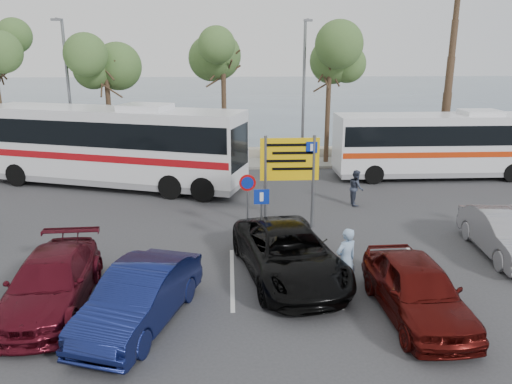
{
  "coord_description": "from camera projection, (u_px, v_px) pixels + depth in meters",
  "views": [
    {
      "loc": [
        -1.22,
        -14.77,
        6.69
      ],
      "look_at": [
        -0.26,
        3.0,
        1.52
      ],
      "focal_mm": 35.0,
      "sensor_mm": 36.0,
      "label": 1
    }
  ],
  "objects": [
    {
      "name": "ground",
      "position": [
        269.0,
        263.0,
        16.09
      ],
      "size": [
        120.0,
        120.0,
        0.0
      ],
      "primitive_type": "plane",
      "color": "#343437",
      "rests_on": "ground"
    },
    {
      "name": "kerb_strip",
      "position": [
        250.0,
        164.0,
        29.49
      ],
      "size": [
        44.0,
        2.4,
        0.15
      ],
      "primitive_type": "cube",
      "color": "gray",
      "rests_on": "ground"
    },
    {
      "name": "seawall",
      "position": [
        249.0,
        153.0,
        31.35
      ],
      "size": [
        48.0,
        0.8,
        0.6
      ],
      "primitive_type": "cube",
      "color": "#A39B82",
      "rests_on": "ground"
    },
    {
      "name": "sea",
      "position": [
        237.0,
        94.0,
        73.62
      ],
      "size": [
        140.0,
        140.0,
        0.0
      ],
      "primitive_type": "plane",
      "color": "#3C4D60",
      "rests_on": "ground"
    },
    {
      "name": "tree_left",
      "position": [
        105.0,
        60.0,
        27.42
      ],
      "size": [
        3.2,
        3.2,
        7.2
      ],
      "color": "#382619",
      "rests_on": "kerb_strip"
    },
    {
      "name": "tree_mid",
      "position": [
        223.0,
        48.0,
        27.58
      ],
      "size": [
        3.2,
        3.2,
        8.0
      ],
      "color": "#382619",
      "rests_on": "kerb_strip"
    },
    {
      "name": "tree_right",
      "position": [
        330.0,
        57.0,
        28.03
      ],
      "size": [
        3.2,
        3.2,
        7.4
      ],
      "color": "#382619",
      "rests_on": "kerb_strip"
    },
    {
      "name": "street_lamp_left",
      "position": [
        68.0,
        87.0,
        27.25
      ],
      "size": [
        0.45,
        1.15,
        8.01
      ],
      "color": "slate",
      "rests_on": "kerb_strip"
    },
    {
      "name": "street_lamp_right",
      "position": [
        304.0,
        86.0,
        27.93
      ],
      "size": [
        0.45,
        1.15,
        8.01
      ],
      "color": "slate",
      "rests_on": "kerb_strip"
    },
    {
      "name": "direction_sign",
      "position": [
        290.0,
        166.0,
        18.53
      ],
      "size": [
        2.2,
        0.12,
        3.6
      ],
      "color": "slate",
      "rests_on": "ground"
    },
    {
      "name": "sign_no_stop",
      "position": [
        248.0,
        195.0,
        17.91
      ],
      "size": [
        0.6,
        0.08,
        2.35
      ],
      "color": "slate",
      "rests_on": "ground"
    },
    {
      "name": "sign_parking",
      "position": [
        261.0,
        212.0,
        16.43
      ],
      "size": [
        0.5,
        0.07,
        2.25
      ],
      "color": "slate",
      "rests_on": "ground"
    },
    {
      "name": "lane_markings",
      "position": [
        234.0,
        277.0,
        15.07
      ],
      "size": [
        12.02,
        4.2,
        0.01
      ],
      "primitive_type": null,
      "color": "silver",
      "rests_on": "ground"
    },
    {
      "name": "coach_bus_left",
      "position": [
        111.0,
        148.0,
        24.51
      ],
      "size": [
        13.44,
        6.88,
        4.12
      ],
      "color": "white",
      "rests_on": "ground"
    },
    {
      "name": "coach_bus_right",
      "position": [
        445.0,
        147.0,
        26.22
      ],
      "size": [
        11.46,
        2.48,
        3.57
      ],
      "color": "white",
      "rests_on": "ground"
    },
    {
      "name": "car_blue",
      "position": [
        140.0,
        297.0,
        12.35
      ],
      "size": [
        2.9,
        4.81,
        1.5
      ],
      "primitive_type": "imported",
      "rotation": [
        0.0,
        0.0,
        -0.31
      ],
      "color": "#0F1749",
      "rests_on": "ground"
    },
    {
      "name": "car_maroon",
      "position": [
        51.0,
        282.0,
        13.18
      ],
      "size": [
        2.22,
        4.99,
        1.42
      ],
      "primitive_type": "imported",
      "rotation": [
        0.0,
        0.0,
        0.05
      ],
      "color": "#520D19",
      "rests_on": "ground"
    },
    {
      "name": "car_red",
      "position": [
        417.0,
        289.0,
        12.7
      ],
      "size": [
        1.98,
        4.59,
        1.54
      ],
      "primitive_type": "imported",
      "rotation": [
        0.0,
        0.0,
        0.04
      ],
      "color": "#4C0D0A",
      "rests_on": "ground"
    },
    {
      "name": "suv_black",
      "position": [
        289.0,
        254.0,
        14.89
      ],
      "size": [
        3.49,
        5.89,
        1.54
      ],
      "primitive_type": "imported",
      "rotation": [
        0.0,
        0.0,
        0.18
      ],
      "color": "black",
      "rests_on": "ground"
    },
    {
      "name": "car_silver_b",
      "position": [
        505.0,
        234.0,
        16.5
      ],
      "size": [
        1.87,
        4.58,
        1.48
      ],
      "primitive_type": "imported",
      "rotation": [
        0.0,
        0.0,
        -0.07
      ],
      "color": "gray",
      "rests_on": "ground"
    },
    {
      "name": "pedestrian_near",
      "position": [
        346.0,
        260.0,
        14.02
      ],
      "size": [
        0.82,
        0.71,
        1.88
      ],
      "primitive_type": "imported",
      "rotation": [
        0.0,
        0.0,
        3.6
      ],
      "color": "#88A6C6",
      "rests_on": "ground"
    },
    {
      "name": "pedestrian_far",
      "position": [
        356.0,
        188.0,
        21.82
      ],
      "size": [
        0.62,
        0.79,
        1.57
      ],
      "primitive_type": "imported",
      "rotation": [
        0.0,
        0.0,
        1.53
      ],
      "color": "#333A4D",
      "rests_on": "ground"
    }
  ]
}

